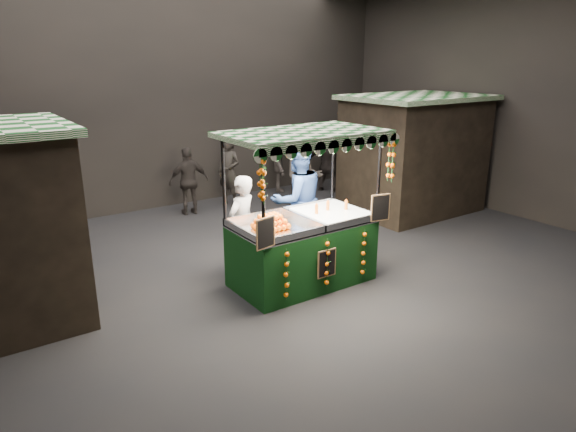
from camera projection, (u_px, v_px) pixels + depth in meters
ground at (290, 276)px, 8.20m from camera, size 12.00×12.00×0.00m
market_hall at (291, 57)px, 7.19m from camera, size 12.10×10.10×5.05m
neighbour_stall_right at (413, 154)px, 11.37m from camera, size 3.00×2.20×2.60m
juice_stall at (304, 238)px, 7.73m from camera, size 2.44×1.44×2.37m
vendor_grey at (242, 226)px, 8.03m from camera, size 0.71×0.60×1.64m
vendor_blue at (297, 200)px, 8.74m from camera, size 1.06×0.87×2.04m
shopper_0 at (15, 212)px, 8.86m from camera, size 0.65×0.51×1.58m
shopper_1 at (304, 178)px, 11.04m from camera, size 1.07×1.00×1.74m
shopper_2 at (189, 181)px, 11.24m from camera, size 0.93×0.48×1.51m
shopper_3 at (281, 162)px, 13.15m from camera, size 1.02×1.17×1.57m
shopper_5 at (329, 159)px, 13.22m from camera, size 1.21×1.63×1.71m
shopper_6 at (229, 172)px, 11.89m from camera, size 0.59×0.70×1.62m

